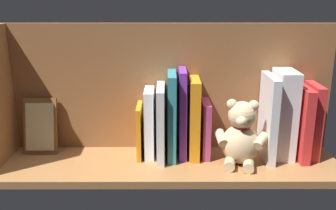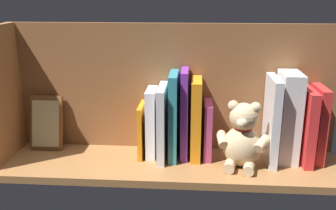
{
  "view_description": "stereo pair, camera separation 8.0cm",
  "coord_description": "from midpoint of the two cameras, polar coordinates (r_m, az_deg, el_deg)",
  "views": [
    {
      "loc": [
        0.29,
        104.68,
        48.89
      ],
      "look_at": [
        0.0,
        0.0,
        17.42
      ],
      "focal_mm": 40.8,
      "sensor_mm": 36.0,
      "label": 1
    },
    {
      "loc": [
        -7.67,
        104.4,
        48.89
      ],
      "look_at": [
        0.0,
        0.0,
        17.42
      ],
      "focal_mm": 40.8,
      "sensor_mm": 36.0,
      "label": 2
    }
  ],
  "objects": [
    {
      "name": "book_7",
      "position": [
        1.14,
        1.16,
        -2.68
      ],
      "size": [
        2.22,
        14.75,
        22.23
      ],
      "primitive_type": "cube",
      "color": "silver",
      "rests_on": "ground_plane"
    },
    {
      "name": "shelf_side_divider",
      "position": [
        1.21,
        -21.87,
        1.56
      ],
      "size": [
        2.4,
        20.55,
        39.65
      ],
      "primitive_type": "cube",
      "color": "#9E6B3D",
      "rests_on": "ground_plane"
    },
    {
      "name": "book_9",
      "position": [
        1.17,
        -1.98,
        -3.75
      ],
      "size": [
        1.33,
        11.35,
        16.08
      ],
      "primitive_type": "cube",
      "color": "orange",
      "rests_on": "ground_plane"
    },
    {
      "name": "ground_plane",
      "position": [
        1.16,
        1.99,
        -8.82
      ],
      "size": [
        102.06,
        26.55,
        2.2
      ],
      "primitive_type": "cube",
      "color": "#9E6B3D"
    },
    {
      "name": "teddy_bear",
      "position": [
        1.12,
        13.07,
        -4.87
      ],
      "size": [
        15.36,
        14.0,
        19.36
      ],
      "rotation": [
        0.0,
        0.0,
        -0.22
      ],
      "color": "#D1B284",
      "rests_on": "ground_plane"
    },
    {
      "name": "book_3",
      "position": [
        1.16,
        7.91,
        -3.68
      ],
      "size": [
        2.32,
        11.02,
        17.21
      ],
      "primitive_type": "cube",
      "color": "#B23F72",
      "rests_on": "ground_plane"
    },
    {
      "name": "book_1",
      "position": [
        1.2,
        21.74,
        -2.95
      ],
      "size": [
        2.71,
        13.93,
        22.09
      ],
      "primitive_type": "cube",
      "color": "red",
      "rests_on": "ground_plane"
    },
    {
      "name": "shelf_back_panel",
      "position": [
        1.19,
        2.3,
        2.61
      ],
      "size": [
        102.06,
        1.5,
        39.65
      ],
      "primitive_type": "cube",
      "color": "brown",
      "rests_on": "ground_plane"
    },
    {
      "name": "book_6",
      "position": [
        1.14,
        2.84,
        -1.68
      ],
      "size": [
        2.47,
        13.07,
        26.03
      ],
      "primitive_type": "cube",
      "color": "teal",
      "rests_on": "ground_plane"
    },
    {
      "name": "book_0",
      "position": [
        1.22,
        23.22,
        -2.7
      ],
      "size": [
        2.65,
        11.79,
        22.49
      ],
      "primitive_type": "cube",
      "rotation": [
        0.0,
        0.0,
        0.0
      ],
      "color": "red",
      "rests_on": "ground_plane"
    },
    {
      "name": "book_5",
      "position": [
        1.14,
        4.47,
        -1.36
      ],
      "size": [
        2.25,
        11.14,
        26.87
      ],
      "primitive_type": "cube",
      "rotation": [
        0.0,
        0.01,
        0.0
      ],
      "color": "purple",
      "rests_on": "ground_plane"
    },
    {
      "name": "book_4",
      "position": [
        1.15,
        6.2,
        -2.11
      ],
      "size": [
        2.97,
        12.07,
        24.16
      ],
      "primitive_type": "cube",
      "color": "orange",
      "rests_on": "ground_plane"
    },
    {
      "name": "book_8",
      "position": [
        1.16,
        -0.49,
        -2.64
      ],
      "size": [
        2.83,
        10.64,
        20.81
      ],
      "primitive_type": "cube",
      "color": "silver",
      "rests_on": "ground_plane"
    },
    {
      "name": "dictionary_thick_white",
      "position": [
        1.18,
        19.33,
        -1.75
      ],
      "size": [
        5.74,
        11.73,
        26.58
      ],
      "primitive_type": "cube",
      "color": "silver",
      "rests_on": "ground_plane"
    },
    {
      "name": "book_2",
      "position": [
        1.16,
        17.11,
        -2.21
      ],
      "size": [
        2.34,
        14.86,
        25.47
      ],
      "primitive_type": "cube",
      "color": "silver",
      "rests_on": "ground_plane"
    },
    {
      "name": "picture_frame_leaning",
      "position": [
        1.26,
        -16.03,
        -2.62
      ],
      "size": [
        10.23,
        5.3,
        17.3
      ],
      "color": "brown",
      "rests_on": "ground_plane"
    }
  ]
}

